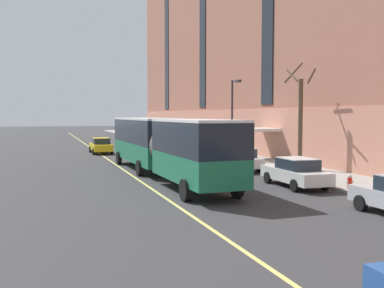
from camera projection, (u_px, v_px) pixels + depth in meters
ground_plane at (163, 177)px, 27.90m from camera, size 260.00×260.00×0.00m
sidewalk at (272, 165)px, 33.67m from camera, size 4.63×160.00×0.15m
city_bus at (163, 143)px, 27.62m from camera, size 3.24×19.19×3.61m
parked_car_white_1 at (296, 172)px, 23.91m from camera, size 2.04×4.85×1.56m
parked_car_red_2 at (174, 145)px, 45.94m from camera, size 2.00×4.35×1.56m
parked_car_red_4 at (155, 141)px, 53.27m from camera, size 1.98×4.70×1.56m
parked_car_white_5 at (240, 159)px, 30.92m from camera, size 2.00×4.29×1.56m
parked_car_red_6 at (140, 137)px, 61.56m from camera, size 2.04×4.23×1.56m
parked_car_green_7 at (195, 149)px, 40.06m from camera, size 1.97×4.59×1.56m
taxi_cab at (101, 146)px, 44.64m from camera, size 1.97×4.71×1.56m
street_tree_mid_block at (300, 117)px, 30.32m from camera, size 1.88×1.88×7.31m
street_lamp at (233, 111)px, 36.08m from camera, size 0.36×1.48×6.47m
fire_hydrant at (350, 182)px, 22.39m from camera, size 0.42×0.24×0.72m
lane_centerline at (127, 172)px, 30.19m from camera, size 0.16×140.00×0.01m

